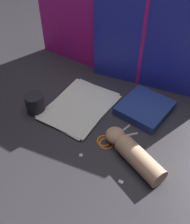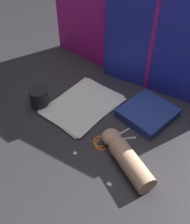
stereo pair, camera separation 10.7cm
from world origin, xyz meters
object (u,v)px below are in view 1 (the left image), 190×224
at_px(book_closed, 145,108).
at_px(hand_forearm, 134,154).
at_px(scissors, 110,139).
at_px(paper_stack, 80,106).
at_px(mug, 35,103).

height_order(book_closed, hand_forearm, hand_forearm).
xyz_separation_m(book_closed, scissors, (-0.05, -0.23, -0.01)).
relative_size(paper_stack, mug, 3.92).
relative_size(hand_forearm, mug, 3.29).
bearing_deg(hand_forearm, scissors, 161.50).
relative_size(paper_stack, scissors, 1.94).
bearing_deg(paper_stack, book_closed, 26.95).
bearing_deg(scissors, hand_forearm, -18.50).
relative_size(paper_stack, hand_forearm, 1.19).
bearing_deg(mug, paper_stack, 38.07).
xyz_separation_m(paper_stack, mug, (-0.15, -0.12, 0.04)).
relative_size(book_closed, scissors, 1.34).
distance_m(paper_stack, scissors, 0.23).
xyz_separation_m(hand_forearm, mug, (-0.48, 0.02, 0.01)).
distance_m(paper_stack, mug, 0.20).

